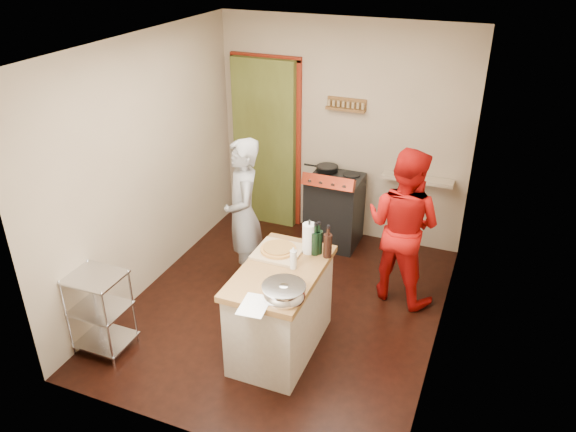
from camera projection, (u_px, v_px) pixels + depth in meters
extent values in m
plane|color=black|center=(285.00, 306.00, 5.73)|extent=(3.50, 3.50, 0.00)
cube|color=tan|center=(342.00, 132.00, 6.56)|extent=(3.00, 0.04, 2.60)
cube|color=#565B23|center=(269.00, 141.00, 7.04)|extent=(0.80, 0.40, 2.10)
cube|color=maroon|center=(237.00, 138.00, 7.12)|extent=(0.06, 0.06, 2.10)
cube|color=maroon|center=(299.00, 147.00, 6.84)|extent=(0.06, 0.06, 2.10)
cube|color=maroon|center=(266.00, 57.00, 6.49)|extent=(0.90, 0.06, 0.06)
cube|color=brown|center=(346.00, 109.00, 6.37)|extent=(0.46, 0.09, 0.03)
cube|color=brown|center=(347.00, 103.00, 6.37)|extent=(0.46, 0.02, 0.12)
cube|color=olive|center=(346.00, 104.00, 6.34)|extent=(0.42, 0.04, 0.07)
cube|color=tan|center=(418.00, 179.00, 6.35)|extent=(0.80, 0.18, 0.04)
cube|color=black|center=(401.00, 167.00, 6.36)|extent=(0.10, 0.14, 0.22)
cube|color=tan|center=(147.00, 167.00, 5.63)|extent=(0.04, 3.50, 2.60)
cube|color=tan|center=(453.00, 220.00, 4.62)|extent=(0.04, 3.50, 2.60)
cube|color=white|center=(284.00, 43.00, 4.52)|extent=(3.00, 3.50, 0.02)
cube|color=black|center=(334.00, 213.00, 6.70)|extent=(0.60, 0.55, 0.80)
cube|color=black|center=(336.00, 180.00, 6.50)|extent=(0.60, 0.55, 0.06)
cube|color=maroon|center=(328.00, 182.00, 6.23)|extent=(0.60, 0.15, 0.17)
cylinder|color=black|center=(327.00, 168.00, 6.62)|extent=(0.26, 0.26, 0.05)
cylinder|color=silver|center=(67.00, 318.00, 4.91)|extent=(0.02, 0.02, 0.80)
cylinder|color=silver|center=(108.00, 331.00, 4.76)|extent=(0.02, 0.02, 0.80)
cylinder|color=silver|center=(94.00, 296.00, 5.20)|extent=(0.02, 0.02, 0.80)
cylinder|color=silver|center=(133.00, 307.00, 5.06)|extent=(0.02, 0.02, 0.80)
cube|color=silver|center=(106.00, 339.00, 5.12)|extent=(0.48, 0.40, 0.02)
cube|color=silver|center=(100.00, 308.00, 4.96)|extent=(0.48, 0.40, 0.02)
cube|color=silver|center=(94.00, 277.00, 4.81)|extent=(0.48, 0.40, 0.02)
cube|color=beige|center=(281.00, 312.00, 4.99)|extent=(0.61, 1.07, 0.79)
cube|color=olive|center=(280.00, 272.00, 4.80)|extent=(0.66, 1.13, 0.06)
cube|color=tan|center=(278.00, 252.00, 5.02)|extent=(0.40, 0.40, 0.02)
cylinder|color=gold|center=(278.00, 249.00, 5.01)|extent=(0.32, 0.32, 0.02)
ellipsoid|color=silver|center=(284.00, 292.00, 4.40)|extent=(0.35, 0.35, 0.11)
cylinder|color=white|center=(309.00, 238.00, 4.98)|extent=(0.12, 0.12, 0.28)
cylinder|color=silver|center=(293.00, 259.00, 4.77)|extent=(0.06, 0.06, 0.17)
cube|color=white|center=(254.00, 305.00, 4.33)|extent=(0.24, 0.32, 0.00)
cylinder|color=black|center=(318.00, 238.00, 4.95)|extent=(0.08, 0.08, 0.31)
cylinder|color=black|center=(328.00, 241.00, 4.90)|extent=(0.08, 0.08, 0.31)
cylinder|color=black|center=(315.00, 239.00, 4.94)|extent=(0.08, 0.08, 0.31)
imported|color=#A2A3A7|center=(243.00, 215.00, 5.75)|extent=(0.65, 0.71, 1.63)
imported|color=#B90E0C|center=(403.00, 226.00, 5.55)|extent=(0.93, 0.82, 1.63)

